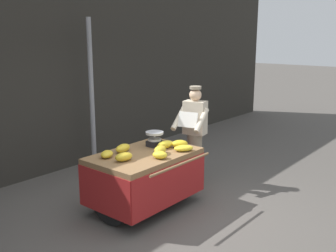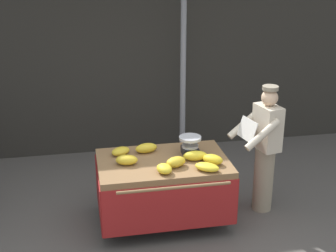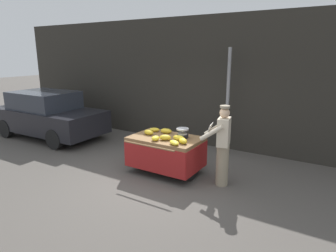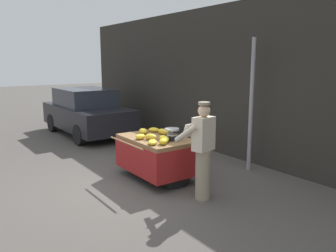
{
  "view_description": "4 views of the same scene",
  "coord_description": "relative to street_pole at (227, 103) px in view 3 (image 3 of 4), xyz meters",
  "views": [
    {
      "loc": [
        -4.09,
        -3.23,
        2.56
      ],
      "look_at": [
        0.33,
        0.45,
        1.23
      ],
      "focal_mm": 42.06,
      "sensor_mm": 36.0,
      "label": 1
    },
    {
      "loc": [
        -1.01,
        -4.68,
        3.32
      ],
      "look_at": [
        0.04,
        0.72,
        1.26
      ],
      "focal_mm": 51.27,
      "sensor_mm": 36.0,
      "label": 2
    },
    {
      "loc": [
        3.4,
        -4.86,
        2.75
      ],
      "look_at": [
        0.07,
        0.5,
        1.16
      ],
      "focal_mm": 31.4,
      "sensor_mm": 36.0,
      "label": 3
    },
    {
      "loc": [
        5.62,
        -3.11,
        2.39
      ],
      "look_at": [
        0.42,
        0.55,
        1.18
      ],
      "focal_mm": 36.55,
      "sensor_mm": 36.0,
      "label": 4
    }
  ],
  "objects": [
    {
      "name": "banana_bunch_2",
      "position": [
        -1.19,
        -1.74,
        -0.53
      ],
      "size": [
        0.3,
        0.27,
        0.1
      ],
      "primitive_type": "ellipsoid",
      "rotation": [
        0.0,
        0.0,
        2.11
      ],
      "color": "gold",
      "rests_on": "banana_cart"
    },
    {
      "name": "parked_car",
      "position": [
        -5.62,
        -1.5,
        -0.69
      ],
      "size": [
        3.93,
        1.8,
        1.51
      ],
      "color": "black",
      "rests_on": "ground"
    },
    {
      "name": "ground_plane",
      "position": [
        -0.65,
        -2.6,
        -1.44
      ],
      "size": [
        60.0,
        60.0,
        0.0
      ],
      "primitive_type": "plane",
      "color": "#514C47"
    },
    {
      "name": "street_pole",
      "position": [
        0.0,
        0.0,
        0.0
      ],
      "size": [
        0.09,
        0.09,
        2.88
      ],
      "primitive_type": "cylinder",
      "color": "gray",
      "rests_on": "ground"
    },
    {
      "name": "banana_bunch_1",
      "position": [
        -0.24,
        -2.39,
        -0.53
      ],
      "size": [
        0.34,
        0.31,
        0.09
      ],
      "primitive_type": "ellipsoid",
      "rotation": [
        0.0,
        0.0,
        0.95
      ],
      "color": "yellow",
      "rests_on": "banana_cart"
    },
    {
      "name": "banana_cart",
      "position": [
        -0.7,
        -2.0,
        -0.81
      ],
      "size": [
        1.62,
        1.24,
        0.86
      ],
      "color": "olive",
      "rests_on": "ground"
    },
    {
      "name": "weighing_scale",
      "position": [
        -0.33,
        -1.88,
        -0.46
      ],
      "size": [
        0.28,
        0.28,
        0.24
      ],
      "color": "black",
      "rests_on": "banana_cart"
    },
    {
      "name": "banana_bunch_7",
      "position": [
        -0.31,
        -2.08,
        -0.52
      ],
      "size": [
        0.31,
        0.18,
        0.12
      ],
      "primitive_type": "ellipsoid",
      "rotation": [
        0.0,
        0.0,
        1.45
      ],
      "color": "yellow",
      "rests_on": "banana_cart"
    },
    {
      "name": "banana_bunch_5",
      "position": [
        -0.86,
        -1.73,
        -0.52
      ],
      "size": [
        0.3,
        0.19,
        0.12
      ],
      "primitive_type": "ellipsoid",
      "rotation": [
        0.0,
        0.0,
        1.74
      ],
      "color": "gold",
      "rests_on": "banana_cart"
    },
    {
      "name": "banana_bunch_3",
      "position": [
        -0.13,
        -2.22,
        -0.52
      ],
      "size": [
        0.3,
        0.28,
        0.12
      ],
      "primitive_type": "ellipsoid",
      "rotation": [
        0.0,
        0.0,
        0.87
      ],
      "color": "gold",
      "rests_on": "banana_cart"
    },
    {
      "name": "banana_bunch_4",
      "position": [
        -0.74,
        -2.35,
        -0.52
      ],
      "size": [
        0.22,
        0.25,
        0.11
      ],
      "primitive_type": "ellipsoid",
      "rotation": [
        0.0,
        0.0,
        0.28
      ],
      "color": "yellow",
      "rests_on": "banana_cart"
    },
    {
      "name": "banana_bunch_6",
      "position": [
        -0.58,
        -2.21,
        -0.52
      ],
      "size": [
        0.3,
        0.25,
        0.12
      ],
      "primitive_type": "ellipsoid",
      "rotation": [
        0.0,
        0.0,
        1.97
      ],
      "color": "gold",
      "rests_on": "banana_cart"
    },
    {
      "name": "vendor_person",
      "position": [
        0.65,
        -1.94,
        -0.57
      ],
      "size": [
        0.65,
        0.6,
        1.71
      ],
      "color": "gray",
      "rests_on": "ground"
    },
    {
      "name": "back_wall",
      "position": [
        -0.65,
        0.55,
        0.45
      ],
      "size": [
        16.0,
        0.24,
        3.77
      ],
      "primitive_type": "cube",
      "color": "#2D2B26",
      "rests_on": "ground"
    },
    {
      "name": "banana_bunch_0",
      "position": [
        -1.15,
        -2.04,
        -0.52
      ],
      "size": [
        0.29,
        0.21,
        0.12
      ],
      "primitive_type": "ellipsoid",
      "rotation": [
        0.0,
        0.0,
        1.39
      ],
      "color": "gold",
      "rests_on": "banana_cart"
    }
  ]
}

